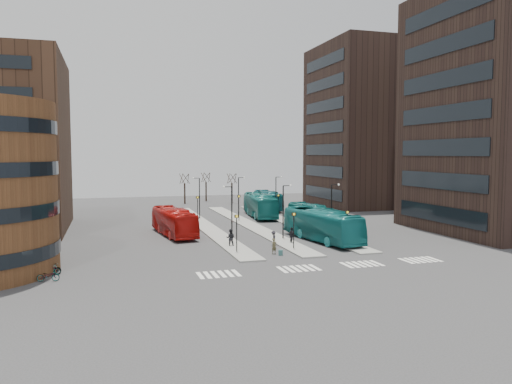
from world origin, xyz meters
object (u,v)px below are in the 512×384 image
object	(u,v)px
teal_bus_d	(268,200)
teal_bus_a	(322,225)
bicycle_far	(51,269)
red_bus	(174,222)
traveller	(274,246)
commuter_b	(292,236)
teal_bus_b	(260,205)
teal_bus_c	(311,215)
bicycle_near	(48,276)
commuter_c	(273,238)
suitcase	(281,253)
commuter_a	(231,238)
bicycle_mid	(51,269)

from	to	relation	value
teal_bus_d	teal_bus_a	bearing A→B (deg)	-91.97
bicycle_far	teal_bus_a	bearing A→B (deg)	-53.10
red_bus	traveller	xyz separation A→B (m)	(7.92, -14.07, -0.87)
commuter_b	bicycle_far	size ratio (longest dim) A/B	1.09
teal_bus_d	teal_bus_b	bearing A→B (deg)	-110.08
red_bus	teal_bus_c	xyz separation A→B (m)	(18.83, 2.66, -0.15)
red_bus	bicycle_far	xyz separation A→B (m)	(-12.06, -16.77, -1.20)
bicycle_near	commuter_b	bearing A→B (deg)	-62.10
commuter_c	suitcase	bearing A→B (deg)	0.58
teal_bus_c	commuter_a	size ratio (longest dim) A/B	5.62
teal_bus_c	red_bus	bearing A→B (deg)	-173.51
red_bus	commuter_c	xyz separation A→B (m)	(9.38, -9.52, -0.87)
teal_bus_b	bicycle_near	distance (m)	42.37
suitcase	red_bus	world-z (taller)	red_bus
teal_bus_d	traveller	xyz separation A→B (m)	(-11.26, -36.65, -0.88)
bicycle_near	teal_bus_c	bearing A→B (deg)	-49.42
teal_bus_b	red_bus	bearing A→B (deg)	-131.86
teal_bus_d	bicycle_far	world-z (taller)	teal_bus_d
traveller	teal_bus_b	bearing A→B (deg)	60.18
suitcase	teal_bus_d	world-z (taller)	teal_bus_d
teal_bus_a	commuter_c	size ratio (longest dim) A/B	8.45
red_bus	teal_bus_b	xyz separation A→B (m)	(14.98, 13.58, 0.17)
suitcase	teal_bus_b	size ratio (longest dim) A/B	0.04
traveller	teal_bus_d	bearing A→B (deg)	57.42
suitcase	teal_bus_d	bearing A→B (deg)	93.89
bicycle_mid	bicycle_far	size ratio (longest dim) A/B	0.94
suitcase	red_bus	size ratio (longest dim) A/B	0.04
teal_bus_a	bicycle_near	xyz separation A→B (m)	(-27.45, -10.33, -1.35)
red_bus	commuter_a	distance (m)	10.40
teal_bus_a	commuter_b	xyz separation A→B (m)	(-3.84, -0.61, -0.90)
suitcase	bicycle_near	bearing A→B (deg)	-148.38
bicycle_near	bicycle_mid	distance (m)	2.25
teal_bus_a	bicycle_near	world-z (taller)	teal_bus_a
commuter_c	red_bus	bearing A→B (deg)	-123.43
commuter_b	teal_bus_a	bearing A→B (deg)	-90.14
commuter_c	bicycle_near	world-z (taller)	commuter_c
traveller	commuter_c	xyz separation A→B (m)	(1.46, 4.54, -0.01)
teal_bus_c	bicycle_near	distance (m)	37.74
teal_bus_b	bicycle_near	world-z (taller)	teal_bus_b
teal_bus_b	commuter_a	size ratio (longest dim) A/B	6.83
red_bus	traveller	world-z (taller)	red_bus
teal_bus_d	commuter_a	xyz separation A→B (m)	(-14.46, -31.83, -0.69)
suitcase	bicycle_mid	bearing A→B (deg)	-154.56
red_bus	teal_bus_b	size ratio (longest dim) A/B	0.91
teal_bus_a	traveller	size ratio (longest dim) A/B	8.39
teal_bus_a	teal_bus_d	xyz separation A→B (m)	(3.80, 31.26, -0.15)
teal_bus_c	traveller	bearing A→B (deg)	-124.66
suitcase	bicycle_near	world-z (taller)	bicycle_near
suitcase	commuter_c	world-z (taller)	commuter_c
red_bus	bicycle_far	bearing A→B (deg)	-133.32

